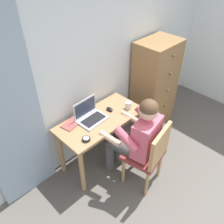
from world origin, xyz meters
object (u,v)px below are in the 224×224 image
at_px(chair, 149,153).
at_px(desk_clock, 86,139).
at_px(laptop, 90,115).
at_px(coffee_mug, 129,105).
at_px(person_seated, 136,135).
at_px(computer_mouse, 110,109).
at_px(notebook_pad, 71,124).
at_px(desk, 100,126).
at_px(dresser, 154,85).

bearing_deg(chair, desk_clock, 135.35).
xyz_separation_m(laptop, coffee_mug, (0.48, -0.18, -0.00)).
xyz_separation_m(chair, person_seated, (-0.03, 0.18, 0.18)).
distance_m(person_seated, desk_clock, 0.56).
xyz_separation_m(person_seated, computer_mouse, (0.08, 0.51, 0.05)).
height_order(person_seated, coffee_mug, person_seated).
bearing_deg(notebook_pad, coffee_mug, -32.69).
height_order(desk_clock, notebook_pad, desk_clock).
distance_m(desk, desk_clock, 0.41).
xyz_separation_m(desk, notebook_pad, (-0.31, 0.16, 0.13)).
height_order(chair, computer_mouse, chair).
height_order(desk, dresser, dresser).
distance_m(dresser, laptop, 1.23).
height_order(dresser, chair, dresser).
height_order(notebook_pad, coffee_mug, coffee_mug).
bearing_deg(laptop, dresser, -1.53).
height_order(laptop, desk_clock, laptop).
relative_size(computer_mouse, coffee_mug, 0.83).
distance_m(dresser, coffee_mug, 0.77).
bearing_deg(dresser, laptop, 178.47).
distance_m(dresser, person_seated, 1.15).
bearing_deg(desk_clock, coffee_mug, 4.55).
height_order(computer_mouse, notebook_pad, computer_mouse).
bearing_deg(desk, chair, -77.37).
bearing_deg(person_seated, laptop, 109.87).
bearing_deg(laptop, desk_clock, -137.43).
bearing_deg(notebook_pad, desk, -39.39).
xyz_separation_m(computer_mouse, desk_clock, (-0.54, -0.20, -0.00)).
height_order(desk_clock, coffee_mug, coffee_mug).
bearing_deg(desk, notebook_pad, 153.01).
bearing_deg(desk, dresser, 2.54).
bearing_deg(coffee_mug, desk, 165.52).
bearing_deg(person_seated, dresser, 26.82).
distance_m(person_seated, notebook_pad, 0.76).
relative_size(dresser, notebook_pad, 6.39).
distance_m(desk_clock, coffee_mug, 0.75).
relative_size(laptop, computer_mouse, 3.51).
xyz_separation_m(dresser, computer_mouse, (-0.95, -0.01, 0.06)).
xyz_separation_m(dresser, chair, (-1.00, -0.70, -0.17)).
height_order(chair, desk_clock, chair).
relative_size(desk_clock, coffee_mug, 0.75).
distance_m(desk_clock, notebook_pad, 0.32).
xyz_separation_m(desk, dresser, (1.15, 0.05, 0.08)).
bearing_deg(laptop, computer_mouse, -9.40).
distance_m(dresser, desk_clock, 1.51).
relative_size(laptop, desk_clock, 3.90).
xyz_separation_m(dresser, coffee_mug, (-0.75, -0.15, 0.09)).
xyz_separation_m(desk, laptop, (-0.08, 0.08, 0.18)).
distance_m(desk, person_seated, 0.49).
bearing_deg(desk, person_seated, -76.22).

